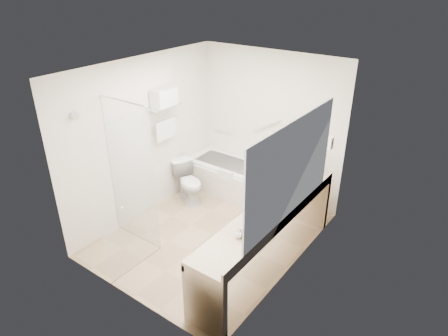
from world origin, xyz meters
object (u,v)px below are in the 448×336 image
Objects in this scene: toilet at (189,182)px; water_bottle_left at (297,175)px; bathtub at (232,178)px; vanity_counter at (268,227)px; amenity_basket at (244,235)px.

toilet is 1.97m from water_bottle_left.
bathtub is at bearing 164.47° from water_bottle_left.
vanity_counter is 2.13m from toilet.
toilet is (-1.97, 0.74, -0.31)m from vanity_counter.
bathtub is 2.58m from amenity_basket.
water_bottle_left is at bearing 94.55° from amenity_basket.
bathtub is at bearing 127.79° from amenity_basket.
toilet is (-0.45, -0.65, 0.06)m from bathtub.
water_bottle_left is (-0.13, 1.59, 0.05)m from amenity_basket.
bathtub is 0.80m from toilet.
water_bottle_left is at bearing -57.89° from toilet.
amenity_basket is 1.60m from water_bottle_left.
vanity_counter is 16.41× the size of amenity_basket.
water_bottle_left is (1.41, -0.39, 0.65)m from bathtub.
water_bottle_left is at bearing -15.53° from bathtub.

